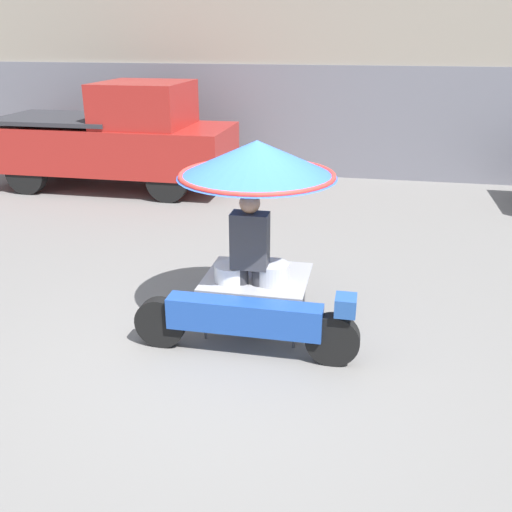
{
  "coord_description": "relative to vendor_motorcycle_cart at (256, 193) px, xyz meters",
  "views": [
    {
      "loc": [
        1.24,
        -4.92,
        3.04
      ],
      "look_at": [
        0.12,
        0.56,
        0.84
      ],
      "focal_mm": 40.0,
      "sensor_mm": 36.0,
      "label": 1
    }
  ],
  "objects": [
    {
      "name": "pickup_truck",
      "position": [
        -4.02,
        5.44,
        -0.5
      ],
      "size": [
        4.96,
        1.92,
        2.15
      ],
      "color": "black",
      "rests_on": "ground"
    },
    {
      "name": "vendor_person",
      "position": [
        -0.04,
        -0.12,
        -0.65
      ],
      "size": [
        0.38,
        0.22,
        1.57
      ],
      "color": "#2D2D33",
      "rests_on": "ground"
    },
    {
      "name": "ground_plane",
      "position": [
        -0.13,
        -0.52,
        -1.53
      ],
      "size": [
        36.0,
        36.0,
        0.0
      ],
      "primitive_type": "plane",
      "color": "slate"
    },
    {
      "name": "vendor_motorcycle_cart",
      "position": [
        0.0,
        0.0,
        0.0
      ],
      "size": [
        2.29,
        1.63,
        2.05
      ],
      "color": "black",
      "rests_on": "ground"
    },
    {
      "name": "shopfront_building",
      "position": [
        -0.13,
        8.31,
        0.6
      ],
      "size": [
        28.0,
        2.06,
        4.28
      ],
      "color": "gray",
      "rests_on": "ground"
    }
  ]
}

